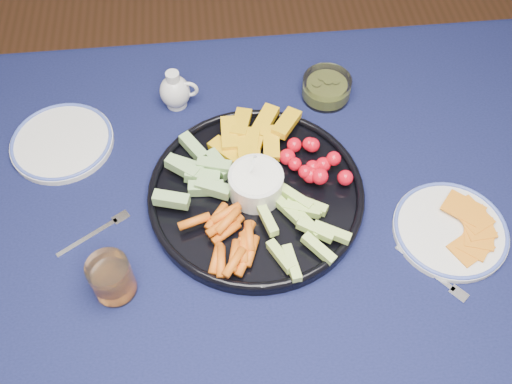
{
  "coord_description": "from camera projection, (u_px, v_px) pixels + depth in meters",
  "views": [
    {
      "loc": [
        -0.12,
        -0.51,
        1.63
      ],
      "look_at": [
        -0.05,
        0.08,
        0.77
      ],
      "focal_mm": 40.0,
      "sensor_mm": 36.0,
      "label": 1
    }
  ],
  "objects": [
    {
      "name": "crudite_platter",
      "position": [
        254.0,
        191.0,
        1.05
      ],
      "size": [
        0.4,
        0.4,
        0.13
      ],
      "color": "black",
      "rests_on": "dining_table"
    },
    {
      "name": "side_plate_extra",
      "position": [
        62.0,
        142.0,
        1.14
      ],
      "size": [
        0.2,
        0.2,
        0.02
      ],
      "color": "white",
      "rests_on": "dining_table"
    },
    {
      "name": "creamer_pitcher",
      "position": [
        175.0,
        91.0,
        1.18
      ],
      "size": [
        0.08,
        0.06,
        0.09
      ],
      "color": "silver",
      "rests_on": "dining_table"
    },
    {
      "name": "cheese_plate",
      "position": [
        451.0,
        229.0,
        1.02
      ],
      "size": [
        0.21,
        0.21,
        0.02
      ],
      "color": "white",
      "rests_on": "dining_table"
    },
    {
      "name": "fork_right",
      "position": [
        436.0,
        277.0,
        0.98
      ],
      "size": [
        0.1,
        0.12,
        0.0
      ],
      "color": "white",
      "rests_on": "dining_table"
    },
    {
      "name": "dining_table",
      "position": [
        289.0,
        256.0,
        1.1
      ],
      "size": [
        1.67,
        1.07,
        0.75
      ],
      "color": "#51301B",
      "rests_on": "ground"
    },
    {
      "name": "pickle_bowl",
      "position": [
        326.0,
        89.0,
        1.2
      ],
      "size": [
        0.1,
        0.1,
        0.05
      ],
      "color": "white",
      "rests_on": "dining_table"
    },
    {
      "name": "juice_tumbler",
      "position": [
        112.0,
        279.0,
        0.94
      ],
      "size": [
        0.07,
        0.07,
        0.08
      ],
      "color": "white",
      "rests_on": "dining_table"
    },
    {
      "name": "fork_left",
      "position": [
        100.0,
        230.0,
        1.03
      ],
      "size": [
        0.13,
        0.09,
        0.0
      ],
      "color": "white",
      "rests_on": "dining_table"
    }
  ]
}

